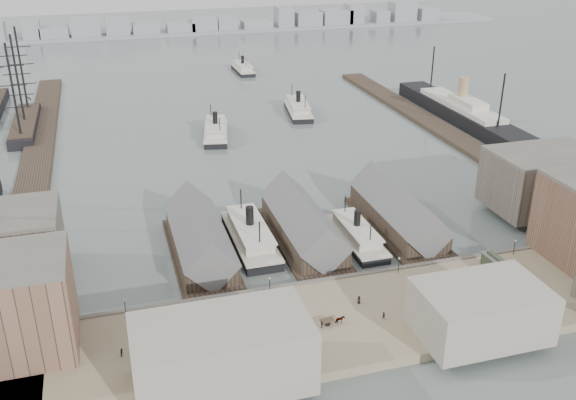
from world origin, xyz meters
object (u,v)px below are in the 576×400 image
object	(u,v)px
horse_cart_left	(177,335)
horse_cart_center	(336,320)
ferry_docked_west	(250,235)
tram	(499,268)
ocean_steamer	(461,112)
horse_cart_right	(479,304)

from	to	relation	value
horse_cart_left	horse_cart_center	xyz separation A→B (m)	(30.74, -3.99, -0.03)
horse_cart_left	horse_cart_center	bearing A→B (deg)	-98.00
ferry_docked_west	tram	xyz separation A→B (m)	(48.97, -33.73, 1.32)
ocean_steamer	horse_cart_left	world-z (taller)	ocean_steamer
tram	horse_cart_left	size ratio (longest dim) A/B	2.26
horse_cart_right	ferry_docked_west	bearing A→B (deg)	26.38
ferry_docked_west	horse_cart_right	bearing A→B (deg)	-49.05
ocean_steamer	ferry_docked_west	bearing A→B (deg)	-143.28
ocean_steamer	tram	bearing A→B (deg)	-116.56
horse_cart_left	horse_cart_right	distance (m)	61.35
ocean_steamer	horse_cart_left	bearing A→B (deg)	-138.05
ferry_docked_west	tram	size ratio (longest dim) A/B	2.92
horse_cart_right	ocean_steamer	bearing A→B (deg)	-43.38
tram	horse_cart_right	size ratio (longest dim) A/B	2.17
horse_cart_right	tram	bearing A→B (deg)	-62.61
tram	horse_cart_right	xyz separation A→B (m)	(-11.07, -9.95, -1.06)
horse_cart_right	horse_cart_left	bearing A→B (deg)	68.98
ferry_docked_west	ocean_steamer	size ratio (longest dim) A/B	0.35
horse_cart_center	ocean_steamer	bearing A→B (deg)	-46.64
ferry_docked_west	ocean_steamer	xyz separation A→B (m)	(105.00, 78.33, 1.18)
ocean_steamer	horse_cart_right	size ratio (longest dim) A/B	17.96
tram	horse_cart_center	world-z (taller)	tram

